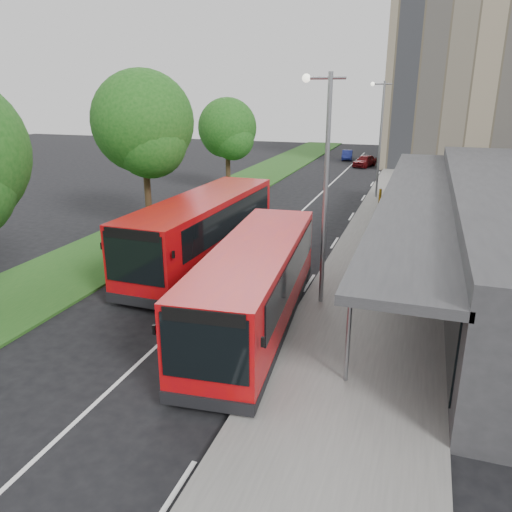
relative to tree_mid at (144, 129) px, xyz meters
The scene contains 17 objects.
ground 12.75m from the tree_mid, 52.23° to the right, with size 120.00×120.00×0.00m, color black.
pavement 17.88m from the tree_mid, 40.07° to the left, with size 5.00×80.00×0.15m, color slate.
grass_verge 12.28m from the tree_mid, 89.93° to the left, with size 5.00×80.00×0.10m, color #1A4B18.
lane_centre_line 10.77m from the tree_mid, 40.30° to the left, with size 0.12×70.00×0.01m, color silver.
kerb_dashes 15.39m from the tree_mid, 43.97° to the left, with size 0.12×56.00×0.01m.
office_block 39.22m from the tree_mid, 57.47° to the left, with size 22.00×12.00×18.00m, color gray.
station_building 18.25m from the tree_mid, ahead, with size 7.70×26.00×4.00m.
tree_mid is the anchor object (origin of this frame).
tree_far 12.04m from the tree_mid, 90.00° to the left, with size 4.43×4.43×7.08m.
lamp_post_near 13.20m from the tree_mid, 32.36° to the right, with size 1.44×0.28×8.00m.
lamp_post_far 17.10m from the tree_mid, 49.32° to the left, with size 1.44×0.28×8.00m.
bus_main 14.06m from the tree_mid, 45.13° to the right, with size 3.47×10.34×2.87m.
bus_second 7.92m from the tree_mid, 39.51° to the right, with size 3.11×11.06×3.11m.
litter_bin 13.24m from the tree_mid, ahead, with size 0.55×0.55×0.99m, color #331E15.
bollard 16.19m from the tree_mid, 40.50° to the left, with size 0.18×0.18×1.13m, color orange.
car_near 30.40m from the tree_mid, 73.58° to the left, with size 1.45×3.60×1.23m, color #5C0D10.
car_far 34.53m from the tree_mid, 79.99° to the left, with size 1.12×3.22×1.06m, color navy.
Camera 1 is at (7.34, -14.88, 7.60)m, focal length 35.00 mm.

